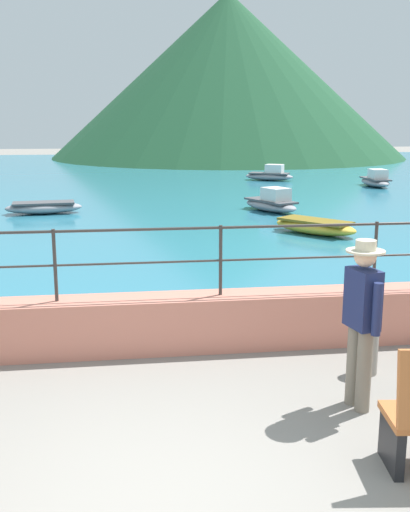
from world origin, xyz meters
The scene contains 12 objects.
ground_plane centered at (0.00, 0.00, 0.00)m, with size 120.00×120.00×0.00m, color gray.
promenade_wall centered at (0.00, 3.20, 0.35)m, with size 20.00×0.56×0.70m, color tan.
railing centered at (0.00, 3.20, 1.33)m, with size 18.44×0.04×0.90m.
lake_water centered at (0.00, 25.84, 0.03)m, with size 64.00×44.32×0.06m, color teal.
hill_main centered at (8.04, 43.47, 6.09)m, with size 26.94×26.94×12.17m, color #1E4C2D.
person_walking centered at (2.14, 1.32, 0.98)m, with size 0.38×0.56×1.75m.
bollard centered at (2.58, 2.12, 0.26)m, with size 0.24×0.24×0.51m, color gray.
boat_0 centered at (4.47, 14.44, 0.33)m, with size 1.74×2.47×0.76m.
boat_2 centered at (4.63, 10.50, 0.26)m, with size 2.15×2.35×0.36m.
boat_3 centered at (-2.59, 14.92, 0.26)m, with size 2.39×1.15×0.36m.
boat_4 centered at (10.67, 20.95, 0.33)m, with size 0.98×2.33×0.76m.
boat_5 centered at (6.81, 24.23, 0.33)m, with size 2.45×1.88×0.76m.
Camera 1 is at (-0.19, -4.22, 2.89)m, focal length 42.89 mm.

